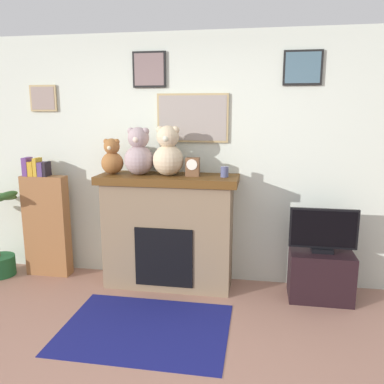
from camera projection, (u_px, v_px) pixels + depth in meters
The scene contains 11 objects.
back_wall at pixel (189, 159), 4.22m from camera, with size 5.20×0.15×2.60m.
fireplace at pixel (169, 230), 4.11m from camera, with size 1.42×0.52×1.18m.
bookshelf at pixel (46, 223), 4.37m from camera, with size 0.49×0.16×1.32m.
tv_stand at pixel (320, 275), 3.86m from camera, with size 0.60×0.40×0.48m, color black.
television at pixel (323, 231), 3.77m from camera, with size 0.64×0.14×0.43m.
area_rug at pixel (145, 328), 3.35m from camera, with size 1.41×1.05×0.01m, color navy.
candle_jar at pixel (225, 172), 3.87m from camera, with size 0.08×0.08×0.10m, color #4C517A.
mantel_clock at pixel (193, 167), 3.91m from camera, with size 0.13×0.10×0.18m.
teddy_bear_cream at pixel (112, 158), 4.04m from camera, with size 0.23×0.23×0.37m.
teddy_bear_grey at pixel (139, 153), 3.98m from camera, with size 0.30×0.30×0.48m.
teddy_bear_brown at pixel (168, 153), 3.93m from camera, with size 0.31×0.31×0.50m.
Camera 1 is at (0.74, -2.14, 1.82)m, focal length 36.92 mm.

